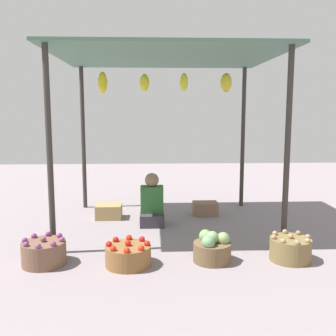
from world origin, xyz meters
The scene contains 9 objects.
ground_plane centered at (0.00, 0.00, 0.00)m, with size 14.00×14.00×0.00m, color gray.
market_stall_structure centered at (0.00, 0.00, 2.30)m, with size 3.11×2.56×2.49m.
vendor_person centered at (-0.21, 0.04, 0.30)m, with size 0.36×0.44×0.78m.
basket_purple_onions centered at (-1.42, -1.48, 0.14)m, with size 0.48×0.48×0.32m.
basket_red_tomatoes centered at (-0.48, -1.55, 0.12)m, with size 0.50×0.50×0.29m.
basket_cabbages centered at (0.46, -1.48, 0.15)m, with size 0.43×0.43×0.35m.
basket_potatoes centered at (1.36, -1.48, 0.13)m, with size 0.46×0.46×0.31m.
wooden_crate_near_vendor centered at (0.66, 0.53, 0.11)m, with size 0.40×0.27×0.22m, color #896850.
wooden_crate_stacked_rear centered at (-0.90, 0.39, 0.11)m, with size 0.40×0.34×0.22m, color #A18653.
Camera 1 is at (-0.22, -5.66, 1.68)m, focal length 41.38 mm.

